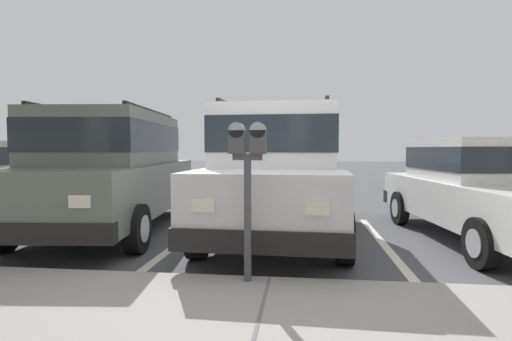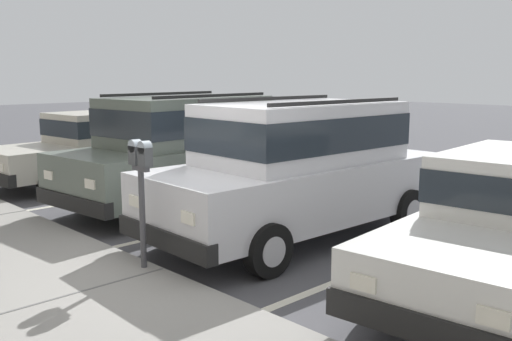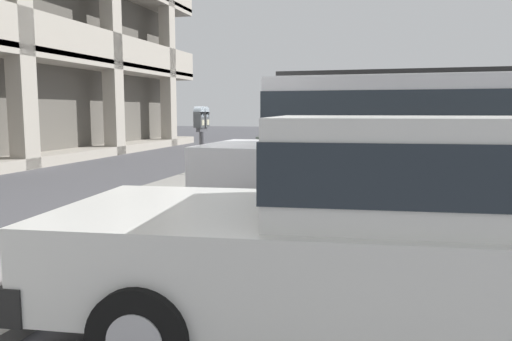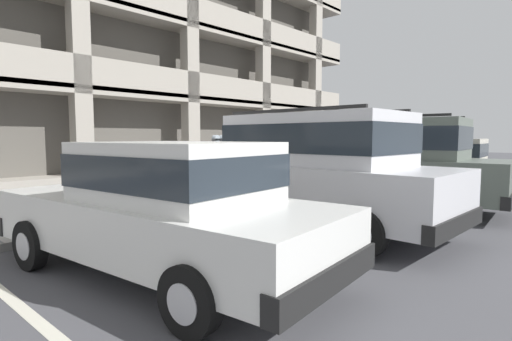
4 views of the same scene
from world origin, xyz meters
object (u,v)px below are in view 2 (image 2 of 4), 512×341
at_px(silver_suv, 300,164).
at_px(dark_hatchback, 186,146).
at_px(parking_meter_near, 141,173).
at_px(blue_coupe, 93,145).

bearing_deg(silver_suv, dark_hatchback, -0.12).
height_order(dark_hatchback, parking_meter_near, dark_hatchback).
relative_size(dark_hatchback, blue_coupe, 1.07).
bearing_deg(dark_hatchback, blue_coupe, -3.92).
relative_size(silver_suv, blue_coupe, 1.05).
bearing_deg(blue_coupe, dark_hatchback, 176.69).
bearing_deg(dark_hatchback, parking_meter_near, 129.87).
height_order(blue_coupe, parking_meter_near, parking_meter_near).
distance_m(silver_suv, blue_coupe, 6.17).
bearing_deg(silver_suv, parking_meter_near, 88.10).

